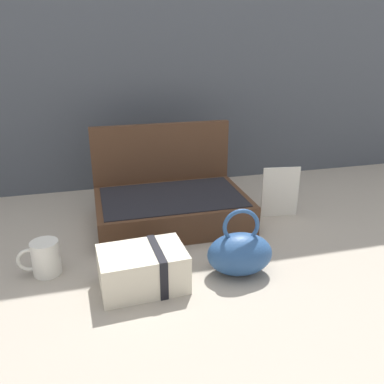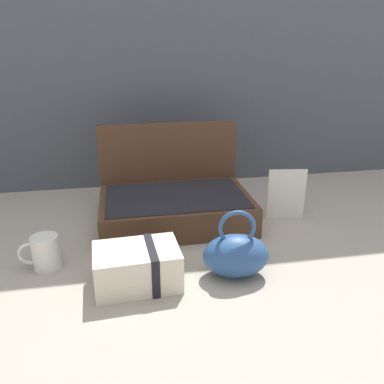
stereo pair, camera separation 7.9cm
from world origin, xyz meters
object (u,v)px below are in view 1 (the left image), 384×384
open_suitcase (170,201)px  cream_toiletry_bag (144,269)px  teal_pouch_handbag (240,253)px  info_card_left (280,192)px  coffee_mug (45,258)px

open_suitcase → cream_toiletry_bag: bearing=-111.3°
open_suitcase → teal_pouch_handbag: bearing=-73.6°
open_suitcase → teal_pouch_handbag: (0.11, -0.37, -0.01)m
teal_pouch_handbag → info_card_left: size_ratio=1.05×
cream_toiletry_bag → info_card_left: (0.52, 0.31, 0.04)m
cream_toiletry_bag → coffee_mug: (-0.24, 0.12, -0.00)m
open_suitcase → coffee_mug: size_ratio=4.49×
teal_pouch_handbag → coffee_mug: 0.51m
teal_pouch_handbag → cream_toiletry_bag: size_ratio=0.85×
open_suitcase → teal_pouch_handbag: 0.39m
open_suitcase → coffee_mug: open_suitcase is taller
open_suitcase → info_card_left: open_suitcase is taller
teal_pouch_handbag → coffee_mug: bearing=165.6°
teal_pouch_handbag → info_card_left: (0.27, 0.31, 0.03)m
coffee_mug → info_card_left: info_card_left is taller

